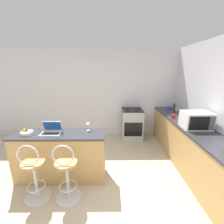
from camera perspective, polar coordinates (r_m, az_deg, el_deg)
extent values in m
plane|color=#BCAD8E|center=(2.74, -12.14, -31.39)|extent=(20.00, 20.00, 0.00)
cube|color=silver|center=(4.60, -6.44, 6.74)|extent=(12.00, 0.06, 2.60)
cube|color=tan|center=(3.06, -18.85, -15.83)|extent=(1.63, 0.47, 0.87)
cube|color=#333338|center=(2.86, -19.64, -7.98)|extent=(1.66, 0.50, 0.03)
cube|color=tan|center=(3.69, 26.91, -11.18)|extent=(0.59, 3.16, 0.87)
cube|color=#333338|center=(3.52, 27.80, -4.51)|extent=(0.62, 3.19, 0.03)
cylinder|color=silver|center=(3.04, -26.28, -27.00)|extent=(0.40, 0.40, 0.02)
cylinder|color=silver|center=(2.85, -27.07, -22.33)|extent=(0.04, 0.04, 0.61)
torus|color=silver|center=(2.91, -26.83, -23.83)|extent=(0.28, 0.28, 0.02)
cylinder|color=#B7844C|center=(2.68, -27.93, -16.86)|extent=(0.34, 0.34, 0.04)
torus|color=silver|center=(2.51, -29.47, -14.21)|extent=(0.32, 0.02, 0.32)
cylinder|color=silver|center=(2.88, -16.03, -28.60)|extent=(0.40, 0.40, 0.02)
cylinder|color=silver|center=(2.68, -16.56, -23.80)|extent=(0.04, 0.04, 0.61)
torus|color=silver|center=(2.74, -16.39, -25.35)|extent=(0.28, 0.28, 0.02)
cylinder|color=#B7844C|center=(2.49, -17.14, -18.11)|extent=(0.34, 0.34, 0.04)
torus|color=silver|center=(2.32, -18.19, -15.40)|extent=(0.32, 0.02, 0.32)
cube|color=#B7BABF|center=(2.87, -22.36, -7.69)|extent=(0.35, 0.21, 0.01)
cube|color=black|center=(2.86, -22.49, -7.69)|extent=(0.30, 0.11, 0.00)
cube|color=#B7BABF|center=(2.93, -21.78, -4.92)|extent=(0.35, 0.06, 0.19)
cube|color=#19478C|center=(2.93, -21.82, -4.93)|extent=(0.31, 0.05, 0.16)
cube|color=white|center=(3.31, 29.38, -2.69)|extent=(0.52, 0.37, 0.32)
cube|color=black|center=(3.13, 30.31, -3.77)|extent=(0.36, 0.01, 0.26)
cube|color=#4C4C51|center=(3.26, 33.82, -3.62)|extent=(0.10, 0.01, 0.26)
cube|color=#9EA3A8|center=(4.49, 7.58, -4.78)|extent=(0.59, 0.59, 0.89)
cube|color=black|center=(4.23, 8.11, -6.64)|extent=(0.50, 0.01, 0.40)
cube|color=black|center=(4.36, 7.79, 0.84)|extent=(0.59, 0.59, 0.02)
cylinder|color=black|center=(4.22, 6.24, 0.62)|extent=(0.11, 0.11, 0.01)
cylinder|color=black|center=(4.26, 9.77, 0.62)|extent=(0.11, 0.11, 0.01)
cylinder|color=black|center=(4.45, 5.90, 1.40)|extent=(0.11, 0.11, 0.01)
cylinder|color=black|center=(4.49, 9.26, 1.39)|extent=(0.11, 0.11, 0.01)
cylinder|color=silver|center=(2.84, -9.06, -6.97)|extent=(0.06, 0.06, 0.00)
cylinder|color=silver|center=(2.82, -9.10, -6.10)|extent=(0.01, 0.01, 0.09)
sphere|color=silver|center=(2.80, -9.17, -4.66)|extent=(0.07, 0.07, 0.07)
cylinder|color=red|center=(3.79, 22.23, -1.52)|extent=(0.09, 0.09, 0.09)
torus|color=red|center=(3.81, 23.00, -1.45)|extent=(0.01, 0.06, 0.06)
cylinder|color=silver|center=(3.03, -29.67, -6.95)|extent=(0.20, 0.20, 0.05)
sphere|color=red|center=(3.04, -30.05, -5.94)|extent=(0.07, 0.07, 0.07)
sphere|color=orange|center=(3.05, -29.86, -5.92)|extent=(0.06, 0.06, 0.06)
sphere|color=#66B233|center=(3.03, -30.40, -6.11)|extent=(0.06, 0.06, 0.06)
cylinder|color=#2D51AD|center=(4.58, 20.77, 1.43)|extent=(0.08, 0.08, 0.10)
torus|color=#2D51AD|center=(4.60, 21.41, 1.49)|extent=(0.01, 0.06, 0.06)
cylinder|color=white|center=(4.50, 23.35, 0.90)|extent=(0.07, 0.07, 0.09)
torus|color=white|center=(4.52, 23.92, 0.96)|extent=(0.01, 0.06, 0.06)
cylinder|color=#4C2D19|center=(4.40, 22.58, 1.40)|extent=(0.05, 0.05, 0.20)
sphere|color=#4C2D19|center=(4.37, 22.73, 2.87)|extent=(0.04, 0.04, 0.04)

